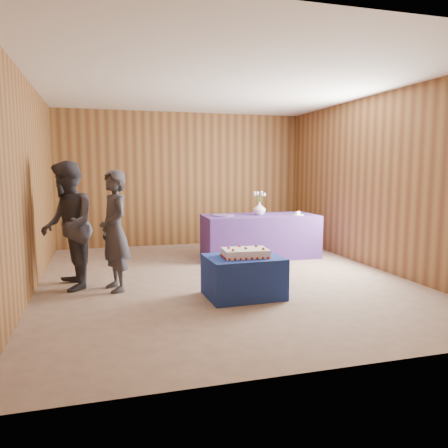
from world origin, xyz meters
name	(u,v)px	position (x,y,z in m)	size (l,w,h in m)	color
ground	(222,278)	(0.00, 0.00, 0.00)	(6.00, 6.00, 0.00)	gray
room_shell	(222,151)	(0.00, 0.00, 1.80)	(5.04, 6.04, 2.72)	brown
cake_table	(243,277)	(0.00, -0.94, 0.25)	(0.90, 0.70, 0.50)	#1A4392
serving_table	(260,236)	(1.07, 1.32, 0.38)	(2.00, 0.90, 0.75)	#4D348F
sheet_cake	(245,253)	(0.02, -0.96, 0.55)	(0.59, 0.42, 0.13)	white
vase	(259,208)	(1.06, 1.34, 0.86)	(0.22, 0.22, 0.23)	white
flower_spray	(259,193)	(1.06, 1.34, 1.13)	(0.24, 0.24, 0.18)	#376A2A
platter	(223,215)	(0.40, 1.37, 0.76)	(0.38, 0.38, 0.02)	#6953A6
plate	(298,215)	(1.70, 1.11, 0.76)	(0.20, 0.20, 0.01)	white
cake_slice	(298,213)	(1.70, 1.11, 0.79)	(0.07, 0.07, 0.08)	white
knife	(305,216)	(1.78, 0.99, 0.75)	(0.26, 0.02, 0.00)	silver
guest_left	(114,231)	(-1.49, -0.22, 0.77)	(0.56, 0.37, 1.55)	#35343E
guest_right	(68,226)	(-2.07, 0.02, 0.83)	(0.81, 0.63, 1.66)	#35353F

